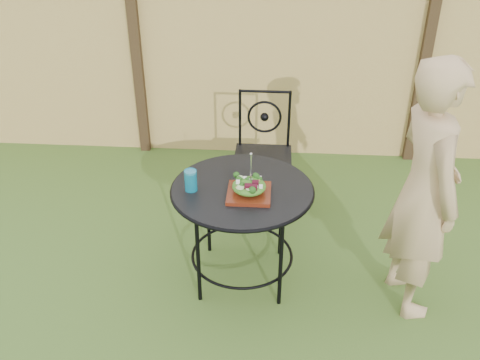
{
  "coord_description": "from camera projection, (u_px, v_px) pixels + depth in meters",
  "views": [
    {
      "loc": [
        -0.01,
        -2.57,
        2.52
      ],
      "look_at": [
        -0.22,
        0.36,
        0.75
      ],
      "focal_mm": 40.0,
      "sensor_mm": 36.0,
      "label": 1
    }
  ],
  "objects": [
    {
      "name": "fence",
      "position": [
        278.0,
        59.0,
        4.88
      ],
      "size": [
        8.0,
        0.12,
        1.9
      ],
      "color": "#E0C16F",
      "rests_on": "ground"
    },
    {
      "name": "salad",
      "position": [
        249.0,
        186.0,
        3.29
      ],
      "size": [
        0.21,
        0.21,
        0.08
      ],
      "primitive_type": "ellipsoid",
      "color": "#235614",
      "rests_on": "salad_plate"
    },
    {
      "name": "fork",
      "position": [
        251.0,
        168.0,
        3.23
      ],
      "size": [
        0.01,
        0.01,
        0.18
      ],
      "primitive_type": "cylinder",
      "color": "silver",
      "rests_on": "salad"
    },
    {
      "name": "patio_table",
      "position": [
        242.0,
        206.0,
        3.47
      ],
      "size": [
        0.92,
        0.92,
        0.72
      ],
      "color": "black",
      "rests_on": "ground"
    },
    {
      "name": "diner",
      "position": [
        424.0,
        192.0,
        3.16
      ],
      "size": [
        0.52,
        0.68,
        1.66
      ],
      "primitive_type": "imported",
      "rotation": [
        0.0,
        0.0,
        1.78
      ],
      "color": "tan",
      "rests_on": "ground"
    },
    {
      "name": "drinking_glass",
      "position": [
        191.0,
        180.0,
        3.34
      ],
      "size": [
        0.08,
        0.08,
        0.14
      ],
      "primitive_type": "cylinder",
      "color": "#0B6C89",
      "rests_on": "patio_table"
    },
    {
      "name": "salad_plate",
      "position": [
        249.0,
        193.0,
        3.32
      ],
      "size": [
        0.27,
        0.27,
        0.02
      ],
      "primitive_type": "cube",
      "color": "#441609",
      "rests_on": "patio_table"
    },
    {
      "name": "ground",
      "position": [
        270.0,
        307.0,
        3.5
      ],
      "size": [
        60.0,
        60.0,
        0.0
      ],
      "primitive_type": "plane",
      "color": "#274B18",
      "rests_on": "ground"
    },
    {
      "name": "patio_chair",
      "position": [
        263.0,
        149.0,
        4.32
      ],
      "size": [
        0.46,
        0.46,
        0.95
      ],
      "color": "black",
      "rests_on": "ground"
    }
  ]
}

